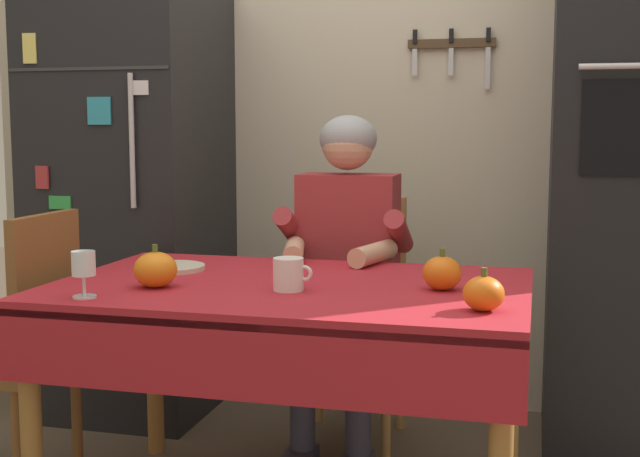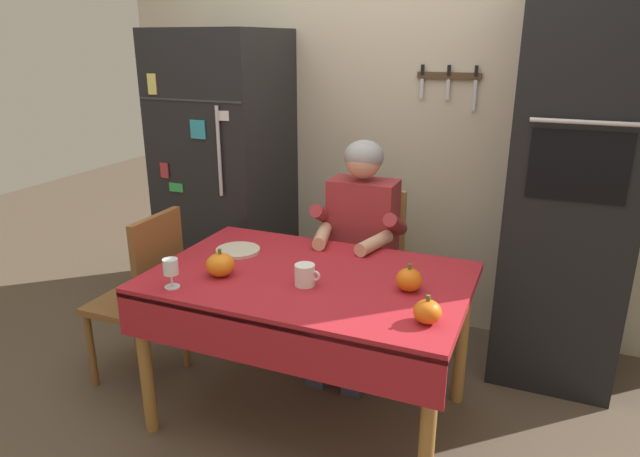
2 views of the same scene
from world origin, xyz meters
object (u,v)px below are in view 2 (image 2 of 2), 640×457
Objects in this scene: wine_glass at (171,268)px; chair_left_side at (146,292)px; coffee_mug at (305,275)px; pumpkin_medium at (409,280)px; dining_table at (308,294)px; pumpkin_large at (220,265)px; pumpkin_small at (427,312)px; wall_oven at (573,184)px; chair_behind_person at (368,263)px; seated_person at (358,236)px; serving_tray at (238,250)px; refrigerator at (227,179)px.

chair_left_side is at bearing 143.47° from wine_glass.
coffee_mug is 0.96× the size of pumpkin_medium.
pumpkin_large reaches higher than dining_table.
chair_left_side is at bearing 172.18° from pumpkin_small.
wall_oven reaches higher than coffee_mug.
seated_person is (-0.00, -0.19, 0.23)m from chair_behind_person.
seated_person reaches higher than serving_tray.
pumpkin_medium reaches higher than coffee_mug.
pumpkin_medium is (0.42, 0.12, 0.00)m from coffee_mug.
pumpkin_medium is at bearing -31.41° from refrigerator.
chair_behind_person is at bearing 87.74° from dining_table.
wall_oven is at bearing 27.55° from serving_tray.
dining_table is (0.95, -0.88, -0.24)m from refrigerator.
chair_left_side is at bearing -138.98° from chair_behind_person.
chair_left_side is 7.77× the size of pumpkin_medium.
chair_left_side is 1.52m from pumpkin_small.
pumpkin_small is (1.48, -0.20, 0.27)m from chair_left_side.
dining_table is at bearing 159.15° from pumpkin_small.
refrigerator reaches higher than pumpkin_medium.
seated_person is at bearing 33.72° from chair_left_side.
serving_tray is (-0.47, -0.46, 0.01)m from seated_person.
serving_tray reaches higher than dining_table.
pumpkin_medium is 1.08× the size of pumpkin_small.
wall_oven is 2.26× the size of chair_left_side.
chair_left_side is 0.62m from pumpkin_large.
coffee_mug is at bearing -164.35° from pumpkin_medium.
pumpkin_large is at bearing 57.02° from wine_glass.
seated_person is 1.14m from chair_left_side.
chair_behind_person is 7.36× the size of pumpkin_large.
coffee_mug is 0.53× the size of serving_tray.
refrigerator is 0.98m from chair_left_side.
pumpkin_small reaches higher than serving_tray.
pumpkin_large reaches higher than coffee_mug.
refrigerator is at bearing 93.13° from chair_left_side.
wall_oven reaches higher than serving_tray.
wine_glass is at bearing -36.53° from chair_left_side.
chair_behind_person is 0.91m from pumpkin_medium.
pumpkin_small is at bearing -35.80° from refrigerator.
chair_behind_person is at bearing 89.82° from coffee_mug.
pumpkin_large is at bearing -12.71° from chair_left_side.
chair_left_side is 4.26× the size of serving_tray.
pumpkin_large is (-1.41, -1.06, -0.26)m from wall_oven.
refrigerator is at bearing 174.73° from chair_behind_person.
wall_oven is 16.61× the size of pumpkin_large.
coffee_mug is 0.53m from serving_tray.
dining_table is 10.84× the size of wine_glass.
pumpkin_large is at bearing -117.76° from seated_person.
chair_left_side is 0.54m from serving_tray.
serving_tray is (-0.47, 0.23, -0.04)m from coffee_mug.
chair_behind_person is 1.24m from chair_left_side.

